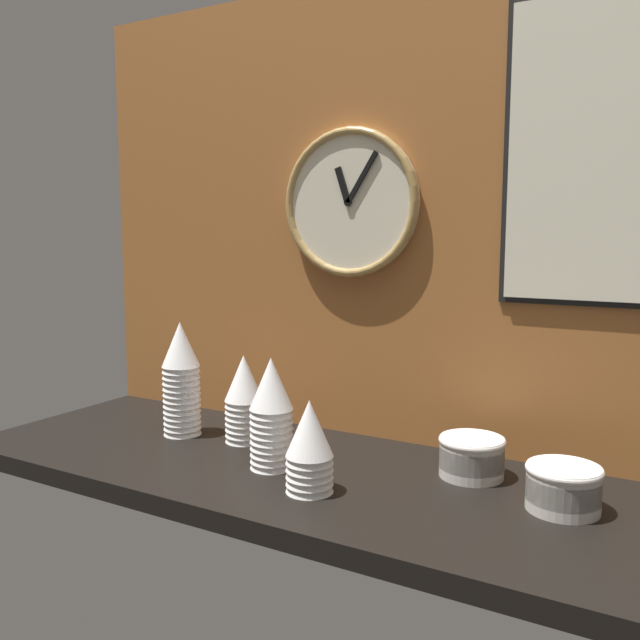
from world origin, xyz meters
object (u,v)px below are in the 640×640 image
cup_stack_center_right (309,446)px  cup_stack_left (181,379)px  cup_stack_center (271,413)px  wall_clock (350,203)px  cup_stack_center_left (244,398)px  bowl_stack_right (472,455)px  bowl_stack_far_right (563,486)px  menu_board (614,148)px

cup_stack_center_right → cup_stack_left: cup_stack_left is taller
cup_stack_center → wall_clock: bearing=83.8°
cup_stack_center_left → bowl_stack_right: (52.78, 4.32, -5.81)cm
cup_stack_center_left → bowl_stack_right: size_ratio=1.54×
bowl_stack_right → cup_stack_center_right: bearing=-135.9°
cup_stack_center_left → bowl_stack_right: bearing=4.7°
bowl_stack_far_right → menu_board: size_ratio=0.22×
menu_board → cup_stack_left: bearing=-167.3°
cup_stack_center → menu_board: 83.98cm
cup_stack_center_left → cup_stack_left: (-16.31, -3.00, 3.46)cm
bowl_stack_far_right → cup_stack_center: bearing=-172.0°
bowl_stack_far_right → menu_board: menu_board is taller
cup_stack_left → bowl_stack_far_right: cup_stack_left is taller
cup_stack_center_right → bowl_stack_right: 33.44cm
cup_stack_center_right → cup_stack_left: 48.16cm
bowl_stack_far_right → bowl_stack_right: bearing=157.3°
cup_stack_center → cup_stack_center_left: 19.38cm
cup_stack_center_right → menu_board: size_ratio=0.29×
bowl_stack_right → menu_board: size_ratio=0.22×
cup_stack_left → bowl_stack_right: cup_stack_left is taller
cup_stack_center_right → menu_board: (45.34, 36.22, 55.25)cm
bowl_stack_right → menu_board: bearing=31.5°
cup_stack_center_left → wall_clock: wall_clock is taller
menu_board → wall_clock: bearing=-179.1°
bowl_stack_far_right → bowl_stack_right: same height
cup_stack_center_right → bowl_stack_right: cup_stack_center_right is taller
menu_board → cup_stack_center_right: bearing=-141.4°
cup_stack_center_left → cup_stack_left: bearing=-169.6°
cup_stack_left → bowl_stack_right: size_ratio=2.06×
cup_stack_left → bowl_stack_far_right: (88.07, -0.63, -9.26)cm
bowl_stack_far_right → bowl_stack_right: size_ratio=1.00×
cup_stack_center_left → menu_board: bearing=13.2°
wall_clock → cup_stack_center: bearing=-96.2°
bowl_stack_far_right → wall_clock: wall_clock is taller
cup_stack_left → menu_board: 105.69cm
cup_stack_center_left → cup_stack_center: bearing=-36.7°
cup_stack_center → cup_stack_center_right: (13.45, -7.18, -2.77)cm
cup_stack_center → wall_clock: (3.05, 28.15, 43.51)cm
wall_clock → cup_stack_center_left: bearing=-138.2°
wall_clock → menu_board: menu_board is taller
bowl_stack_right → menu_board: 64.79cm
wall_clock → menu_board: bearing=0.9°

